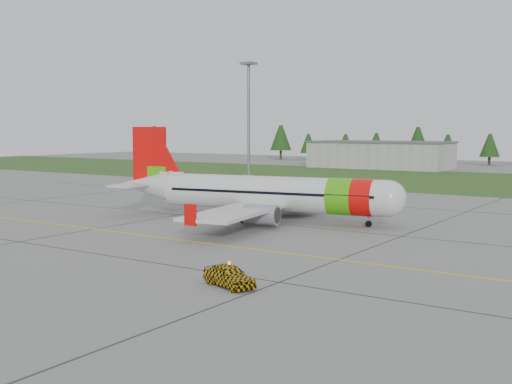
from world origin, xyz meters
The scene contains 8 objects.
ground centered at (0.00, 0.00, 0.00)m, with size 320.00×320.00×0.00m, color gray.
aircraft centered at (-4.96, 21.60, 2.72)m, with size 30.96×28.88×9.43m.
follow_me_car centered at (8.10, -2.47, 1.92)m, with size 1.55×1.31×3.85m, color yellow.
service_van centered at (-31.53, 56.43, 2.16)m, with size 1.51×1.43×4.33m, color silver.
grass_strip centered at (0.00, 82.00, 0.01)m, with size 320.00×50.00×0.03m, color #30561E.
taxi_guideline centered at (0.00, 8.00, 0.01)m, with size 120.00×0.25×0.02m, color gold.
hangar_west centered at (-30.00, 110.00, 3.00)m, with size 32.00×14.00×6.00m, color #A8A8A3.
floodlight_mast centered at (-32.00, 58.00, 10.00)m, with size 0.50×0.50×20.00m, color slate.
Camera 1 is at (29.84, -32.14, 9.16)m, focal length 45.00 mm.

